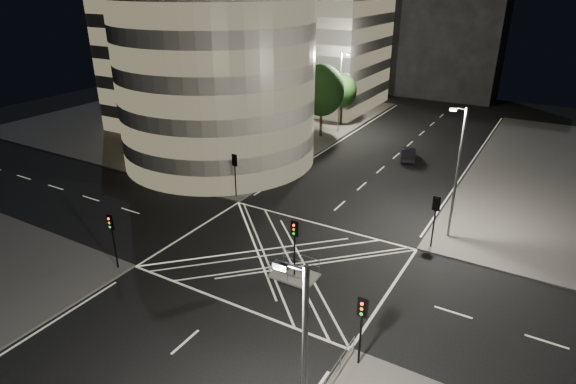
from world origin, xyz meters
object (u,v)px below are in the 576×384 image
Objects in this scene: traffic_signal_nl at (112,231)px; street_lamp_left_far at (340,89)px; street_lamp_right_near at (303,381)px; traffic_signal_nr at (362,319)px; street_lamp_right_far at (457,170)px; street_lamp_left_near at (261,124)px; traffic_signal_fr at (435,212)px; central_island at (294,275)px; traffic_signal_fl at (235,168)px; sedan at (408,154)px; traffic_signal_island at (295,238)px.

street_lamp_left_far is at bearing 90.99° from traffic_signal_nl.
traffic_signal_nr is at bearing 95.04° from street_lamp_right_near.
street_lamp_left_near is at bearing 170.97° from street_lamp_right_far.
street_lamp_left_near reaches higher than traffic_signal_fr.
street_lamp_left_far is at bearing 131.94° from street_lamp_right_far.
street_lamp_right_far is at bearing 54.70° from central_island.
street_lamp_left_far reaches higher than traffic_signal_fl.
street_lamp_right_near is (0.00, -23.00, 0.00)m from street_lamp_right_far.
traffic_signal_nr is at bearing 85.62° from sedan.
traffic_signal_fr is at bearing -15.92° from street_lamp_left_near.
traffic_signal_fl is 0.40× the size of street_lamp_right_near.
traffic_signal_island is 14.78m from street_lamp_right_near.
street_lamp_left_near is 2.41× the size of sedan.
street_lamp_right_far reaches higher than traffic_signal_fr.
street_lamp_left_far is at bearing 90.00° from street_lamp_left_near.
traffic_signal_island is at bearing -49.73° from street_lamp_left_near.
traffic_signal_nr and traffic_signal_island have the same top height.
street_lamp_left_far reaches higher than traffic_signal_fr.
traffic_signal_fr is (17.60, 0.00, 0.00)m from traffic_signal_fl.
traffic_signal_nl is 22.24m from traffic_signal_fr.
traffic_signal_fr is 3.48m from street_lamp_right_far.
traffic_signal_nl is at bearing -89.01° from street_lamp_left_far.
traffic_signal_fr and traffic_signal_nr have the same top height.
traffic_signal_fr is 13.60m from traffic_signal_nr.
central_island is 0.75× the size of traffic_signal_fr.
central_island is 0.30× the size of street_lamp_right_near.
street_lamp_left_far is (0.00, 18.00, 0.00)m from street_lamp_left_near.
street_lamp_left_far reaches higher than traffic_signal_nl.
street_lamp_right_far is (7.44, 10.50, 2.63)m from traffic_signal_island.
street_lamp_right_far is at bearing 99.78° from sedan.
traffic_signal_island is 25.95m from sedan.
traffic_signal_fl is 0.40× the size of street_lamp_left_near.
traffic_signal_fr is at bearing 0.00° from traffic_signal_fl.
traffic_signal_fl and traffic_signal_nr have the same top height.
traffic_signal_fl is 17.60m from traffic_signal_fr.
street_lamp_right_near is (18.87, -26.00, 0.00)m from street_lamp_left_near.
street_lamp_left_far reaches higher than traffic_signal_nr.
traffic_signal_island is at bearing -70.05° from street_lamp_left_far.
sedan is (10.94, 12.35, -4.86)m from street_lamp_left_near.
traffic_signal_fl is at bearing 180.00° from traffic_signal_fr.
street_lamp_left_near is (-0.64, 5.20, 2.63)m from traffic_signal_fl.
central_island is at bearing 120.75° from street_lamp_right_near.
street_lamp_left_near is at bearing 130.27° from traffic_signal_island.
street_lamp_left_far is at bearing -44.91° from sedan.
street_lamp_left_near reaches higher than traffic_signal_nr.
sedan is at bearing 91.11° from central_island.
traffic_signal_nl is at bearing -153.86° from traffic_signal_island.
street_lamp_right_far is (0.64, 15.80, 2.63)m from traffic_signal_nr.
central_island is at bearing -129.33° from traffic_signal_fr.
traffic_signal_fl is 18.55m from street_lamp_right_far.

